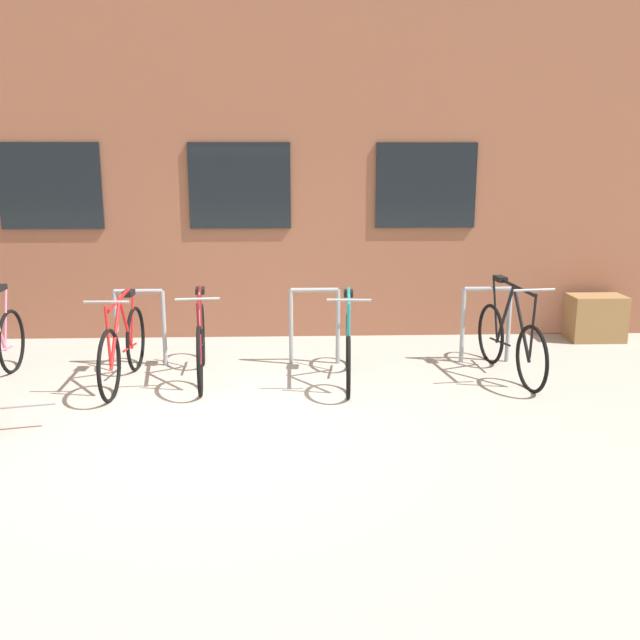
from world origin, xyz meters
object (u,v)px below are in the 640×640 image
bicycle_red (123,347)px  bicycle_teal (348,348)px  bicycle_maroon (201,343)px  bicycle_black (510,340)px  planter_box (596,318)px

bicycle_red → bicycle_teal: bearing=0.0°
bicycle_red → bicycle_maroon: 0.81m
bicycle_teal → bicycle_black: bearing=4.3°
bicycle_black → bicycle_maroon: (-3.38, 0.03, -0.00)m
bicycle_maroon → bicycle_red: bearing=-168.0°
bicycle_maroon → bicycle_teal: bearing=-6.0°
bicycle_black → planter_box: (1.59, 1.47, -0.09)m
planter_box → bicycle_teal: bearing=-154.6°
bicycle_teal → bicycle_maroon: bicycle_teal is taller
planter_box → bicycle_red: bearing=-164.4°
bicycle_black → planter_box: bicycle_black is taller
bicycle_teal → planter_box: bicycle_teal is taller
bicycle_maroon → planter_box: bicycle_maroon is taller
bicycle_red → planter_box: size_ratio=2.56×
bicycle_red → bicycle_teal: size_ratio=1.07×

